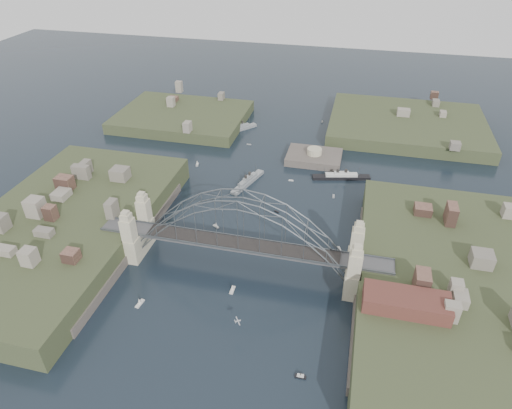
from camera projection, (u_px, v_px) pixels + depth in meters
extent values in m
plane|color=black|center=(242.00, 266.00, 130.86)|extent=(500.00, 500.00, 0.00)
cube|color=#464648|center=(241.00, 245.00, 126.42)|extent=(84.00, 6.00, 0.70)
cube|color=#4D5459|center=(238.00, 250.00, 123.69)|extent=(84.00, 0.25, 0.50)
cube|color=#4D5459|center=(244.00, 237.00, 128.54)|extent=(84.00, 0.25, 0.50)
cube|color=black|center=(241.00, 243.00, 126.12)|extent=(55.20, 5.20, 0.35)
cube|color=#B0A88A|center=(130.00, 237.00, 128.03)|extent=(3.40, 3.40, 17.70)
cube|color=#B0A88A|center=(145.00, 217.00, 136.12)|extent=(3.40, 3.40, 17.70)
cube|color=#B0A88A|center=(354.00, 272.00, 115.78)|extent=(3.40, 3.40, 17.70)
cube|color=#B0A88A|center=(356.00, 248.00, 123.87)|extent=(3.40, 3.40, 17.70)
cube|color=#B0A88A|center=(140.00, 240.00, 134.77)|extent=(4.08, 13.80, 8.00)
cube|color=#B0A88A|center=(353.00, 273.00, 122.52)|extent=(4.08, 13.80, 8.00)
cube|color=#343D21|center=(63.00, 233.00, 141.03)|extent=(50.00, 90.00, 12.00)
cube|color=#4C443D|center=(129.00, 246.00, 137.21)|extent=(6.00, 70.00, 4.00)
cube|color=#343D21|center=(454.00, 295.00, 118.48)|extent=(50.00, 90.00, 12.00)
cube|color=#4C443D|center=(366.00, 284.00, 123.41)|extent=(6.00, 70.00, 4.00)
cube|color=#343D21|center=(183.00, 121.00, 218.11)|extent=(60.00, 45.00, 9.00)
cube|color=#343D21|center=(406.00, 129.00, 209.69)|extent=(70.00, 55.00, 9.50)
cube|color=#4C443D|center=(314.00, 161.00, 185.42)|extent=(22.00, 16.00, 7.00)
cylinder|color=#B0A88A|center=(314.00, 151.00, 182.81)|extent=(6.00, 6.00, 2.40)
cube|color=#592D26|center=(406.00, 302.00, 105.43)|extent=(20.00, 8.00, 4.00)
cube|color=#464648|center=(378.00, 373.00, 100.25)|extent=(4.00, 22.00, 1.40)
cube|color=gray|center=(248.00, 183.00, 169.46)|extent=(8.43, 19.33, 1.73)
cube|color=gray|center=(248.00, 180.00, 168.74)|extent=(5.13, 10.79, 1.30)
cube|color=gray|center=(248.00, 177.00, 168.20)|extent=(2.85, 5.07, 0.87)
cylinder|color=black|center=(246.00, 177.00, 166.81)|extent=(0.93, 0.93, 1.73)
cylinder|color=black|center=(250.00, 174.00, 168.74)|extent=(0.93, 0.93, 1.73)
cylinder|color=#4D5459|center=(239.00, 183.00, 163.75)|extent=(0.17, 0.17, 4.33)
cylinder|color=#4D5459|center=(256.00, 170.00, 172.05)|extent=(0.17, 0.17, 4.33)
cube|color=gray|center=(240.00, 129.00, 209.70)|extent=(12.86, 14.73, 1.72)
cube|color=gray|center=(240.00, 127.00, 208.98)|extent=(7.43, 8.40, 1.29)
cube|color=gray|center=(240.00, 125.00, 208.45)|extent=(3.76, 4.14, 0.86)
cylinder|color=black|center=(238.00, 124.00, 207.43)|extent=(0.85, 0.85, 1.72)
cylinder|color=black|center=(242.00, 123.00, 208.63)|extent=(0.85, 0.85, 1.72)
cylinder|color=#4D5459|center=(231.00, 127.00, 205.59)|extent=(0.17, 0.17, 4.30)
cylinder|color=#4D5459|center=(249.00, 121.00, 210.71)|extent=(0.17, 0.17, 4.30)
cube|color=black|center=(341.00, 178.00, 172.63)|extent=(22.14, 8.01, 1.60)
cube|color=silver|center=(341.00, 175.00, 171.97)|extent=(12.31, 4.99, 1.20)
cube|color=silver|center=(342.00, 173.00, 171.47)|extent=(5.74, 2.88, 0.80)
cylinder|color=black|center=(338.00, 171.00, 171.08)|extent=(1.08, 1.08, 1.60)
cylinder|color=black|center=(346.00, 171.00, 171.07)|extent=(1.08, 1.08, 1.60)
cylinder|color=#4D5459|center=(324.00, 172.00, 171.20)|extent=(0.16, 0.16, 4.01)
cylinder|color=#4D5459|center=(359.00, 172.00, 171.17)|extent=(0.16, 0.16, 4.01)
cube|color=silver|center=(238.00, 321.00, 107.20)|extent=(1.33, 1.01, 0.25)
cube|color=silver|center=(238.00, 321.00, 107.18)|extent=(1.78, 2.50, 0.05)
cube|color=silver|center=(235.00, 321.00, 106.92)|extent=(0.61, 0.82, 0.31)
cube|color=silver|center=(216.00, 227.00, 146.79)|extent=(2.40, 1.98, 0.45)
cylinder|color=#4D5459|center=(216.00, 224.00, 146.21)|extent=(0.08, 0.08, 2.20)
cone|color=silver|center=(216.00, 224.00, 146.21)|extent=(1.59, 1.52, 1.92)
cube|color=silver|center=(277.00, 212.00, 153.95)|extent=(1.81, 1.40, 0.45)
cube|color=silver|center=(232.00, 290.00, 122.57)|extent=(1.02, 3.03, 0.45)
cylinder|color=#4D5459|center=(232.00, 287.00, 121.98)|extent=(0.08, 0.08, 2.20)
cone|color=silver|center=(232.00, 287.00, 121.98)|extent=(1.01, 1.25, 1.92)
cube|color=silver|center=(334.00, 196.00, 162.02)|extent=(0.86, 2.30, 0.45)
cube|color=silver|center=(197.00, 165.00, 181.78)|extent=(1.71, 3.25, 0.45)
cylinder|color=#4D5459|center=(197.00, 162.00, 181.20)|extent=(0.08, 0.08, 2.20)
cone|color=silver|center=(197.00, 162.00, 181.20)|extent=(1.26, 1.44, 1.92)
cube|color=silver|center=(291.00, 180.00, 171.36)|extent=(1.83, 0.64, 0.45)
cube|color=silver|center=(300.00, 377.00, 100.06)|extent=(2.60, 0.87, 0.45)
cube|color=silver|center=(300.00, 376.00, 99.84)|extent=(1.56, 0.74, 0.40)
cylinder|color=black|center=(301.00, 374.00, 99.59)|extent=(0.16, 0.16, 0.70)
cube|color=silver|center=(249.00, 145.00, 197.06)|extent=(1.99, 0.69, 0.45)
cube|color=silver|center=(339.00, 250.00, 137.00)|extent=(1.77, 2.83, 0.45)
cube|color=silver|center=(140.00, 304.00, 118.37)|extent=(1.46, 3.28, 0.45)
cylinder|color=#4D5459|center=(139.00, 301.00, 117.79)|extent=(0.08, 0.08, 2.20)
cone|color=silver|center=(139.00, 301.00, 117.79)|extent=(1.15, 1.36, 1.92)
cube|color=silver|center=(322.00, 122.00, 217.56)|extent=(0.63, 1.84, 0.45)
cube|color=silver|center=(322.00, 121.00, 217.34)|extent=(0.53, 1.10, 0.40)
cylinder|color=black|center=(322.00, 120.00, 217.09)|extent=(0.16, 0.16, 0.70)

